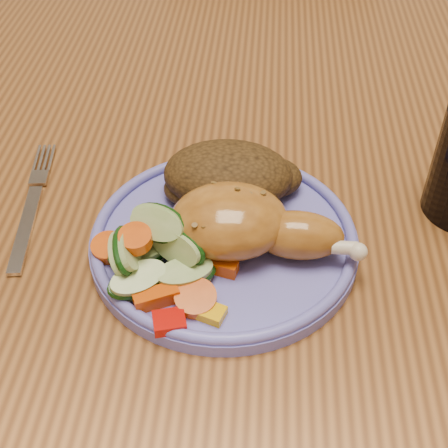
# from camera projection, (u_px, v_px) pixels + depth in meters

# --- Properties ---
(dining_table) EXTENTS (0.90, 1.40, 0.75)m
(dining_table) POSITION_uv_depth(u_px,v_px,m) (260.00, 236.00, 0.67)
(dining_table) COLOR brown
(dining_table) RESTS_ON ground
(chair_far) EXTENTS (0.42, 0.42, 0.91)m
(chair_far) POSITION_uv_depth(u_px,v_px,m) (266.00, 79.00, 1.24)
(chair_far) COLOR #4C2D16
(chair_far) RESTS_ON ground
(plate) EXTENTS (0.23, 0.23, 0.01)m
(plate) POSITION_uv_depth(u_px,v_px,m) (224.00, 242.00, 0.54)
(plate) COLOR #605DBA
(plate) RESTS_ON dining_table
(plate_rim) EXTENTS (0.23, 0.23, 0.01)m
(plate_rim) POSITION_uv_depth(u_px,v_px,m) (224.00, 233.00, 0.53)
(plate_rim) COLOR #605DBA
(plate_rim) RESTS_ON plate
(chicken_leg) EXTENTS (0.16, 0.09, 0.05)m
(chicken_leg) POSITION_uv_depth(u_px,v_px,m) (246.00, 224.00, 0.51)
(chicken_leg) COLOR #A56622
(chicken_leg) RESTS_ON plate
(rice_pilaf) EXTENTS (0.13, 0.09, 0.05)m
(rice_pilaf) POSITION_uv_depth(u_px,v_px,m) (231.00, 176.00, 0.56)
(rice_pilaf) COLOR #402910
(rice_pilaf) RESTS_ON plate
(vegetable_pile) EXTENTS (0.12, 0.12, 0.06)m
(vegetable_pile) POSITION_uv_depth(u_px,v_px,m) (156.00, 255.00, 0.49)
(vegetable_pile) COLOR #A50A05
(vegetable_pile) RESTS_ON plate
(fork) EXTENTS (0.03, 0.16, 0.00)m
(fork) POSITION_uv_depth(u_px,v_px,m) (31.00, 209.00, 0.57)
(fork) COLOR silver
(fork) RESTS_ON dining_table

